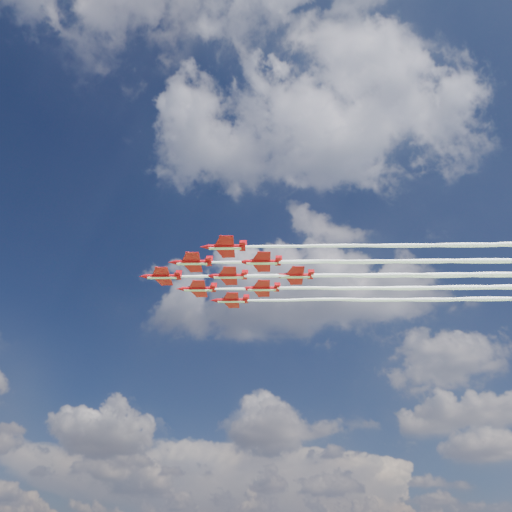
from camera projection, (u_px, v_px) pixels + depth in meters
The scene contains 8 objects.
jet_lead at pixel (383, 275), 136.44m from camera, with size 125.94×34.09×2.89m.
jet_row2_port at pixel (424, 261), 130.23m from camera, with size 125.94×34.09×2.89m.
jet_row2_starb at pixel (410, 288), 142.49m from camera, with size 125.94×34.09×2.89m.
jet_row3_port at pixel (468, 245), 124.01m from camera, with size 125.94×34.09×2.89m.
jet_row3_centre at pixel (450, 275), 136.27m from camera, with size 125.94×34.09×2.89m.
jet_row3_starb at pixel (434, 299), 148.54m from camera, with size 125.94×34.09×2.89m.
jet_row4_port at pixel (494, 261), 130.06m from camera, with size 125.94×34.09×2.89m.
jet_row4_starb at pixel (474, 287), 142.32m from camera, with size 125.94×34.09×2.89m.
Camera 1 is at (42.92, -110.27, 4.00)m, focal length 35.00 mm.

